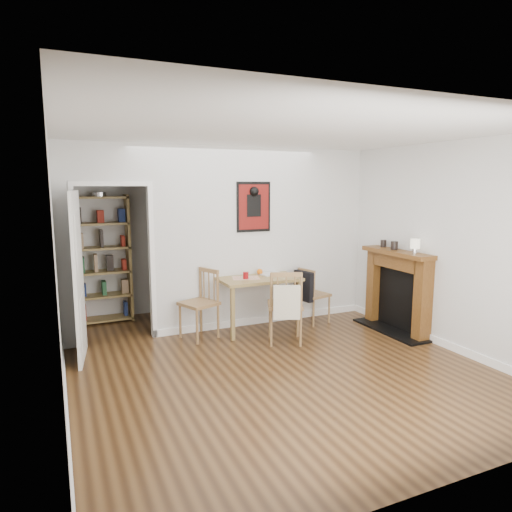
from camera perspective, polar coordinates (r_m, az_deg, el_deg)
name	(u,v)px	position (r m, az deg, el deg)	size (l,w,h in m)	color
ground	(268,359)	(5.60, 1.48, -12.75)	(5.20, 5.20, 0.00)	brown
room_shell	(234,239)	(6.52, -2.75, 2.13)	(5.20, 5.20, 5.20)	silver
dining_table	(258,283)	(6.51, 0.24, -3.44)	(1.13, 0.72, 0.77)	olive
chair_left	(199,304)	(6.23, -7.16, -6.00)	(0.61, 0.61, 0.94)	#966946
chair_right	(313,294)	(6.93, 7.14, -4.78)	(0.55, 0.51, 0.84)	#966946
chair_front	(285,306)	(6.03, 3.66, -6.20)	(0.64, 0.67, 0.98)	#966946
bookshelf	(103,260)	(7.21, -18.62, -0.49)	(0.81, 0.32, 1.92)	olive
fireplace	(398,288)	(6.78, 17.32, -3.87)	(0.45, 1.25, 1.16)	brown
red_glass	(246,276)	(6.34, -1.29, -2.46)	(0.08, 0.08, 0.10)	maroon
orange_fruit	(260,272)	(6.65, 0.48, -1.98)	(0.09, 0.09, 0.09)	orange
placemat	(246,278)	(6.42, -1.26, -2.75)	(0.38, 0.28, 0.00)	beige
notebook	(271,274)	(6.68, 1.88, -2.23)	(0.33, 0.25, 0.02)	silver
mantel_lamp	(415,245)	(6.38, 19.27, 1.35)	(0.13, 0.13, 0.20)	silver
ceramic_jar_a	(394,245)	(6.71, 16.91, 1.27)	(0.10, 0.10, 0.12)	black
ceramic_jar_b	(383,243)	(6.95, 15.64, 1.52)	(0.09, 0.09, 0.11)	black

